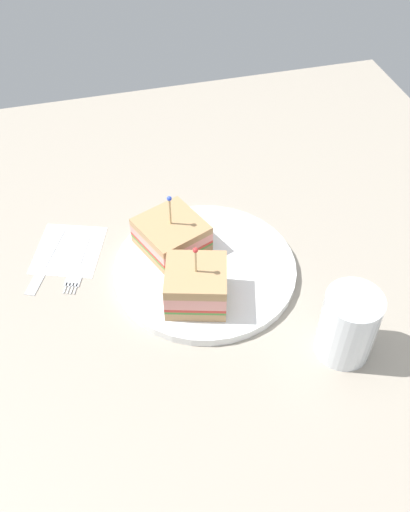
{
  "coord_description": "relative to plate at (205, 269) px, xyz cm",
  "views": [
    {
      "loc": [
        -14.01,
        -53.43,
        61.02
      ],
      "look_at": [
        0.0,
        0.0,
        3.31
      ],
      "focal_mm": 39.53,
      "sensor_mm": 36.0,
      "label": 1
    }
  ],
  "objects": [
    {
      "name": "sandwich_half_front",
      "position": [
        -2.74,
        -5.75,
        3.52
      ],
      "size": [
        9.88,
        9.6,
        9.93
      ],
      "color": "tan",
      "rests_on": "plate"
    },
    {
      "name": "sandwich_half_back",
      "position": [
        -3.72,
        5.25,
        2.91
      ],
      "size": [
        11.35,
        11.47,
        9.5
      ],
      "color": "tan",
      "rests_on": "plate"
    },
    {
      "name": "drink_glass",
      "position": [
        13.67,
        -17.48,
        3.88
      ],
      "size": [
        7.11,
        7.11,
        10.01
      ],
      "color": "silver",
      "rests_on": "ground_plane"
    },
    {
      "name": "fork",
      "position": [
        -18.1,
        4.95,
        -0.48
      ],
      "size": [
        5.18,
        11.43,
        0.35
      ],
      "color": "silver",
      "rests_on": "ground_plane"
    },
    {
      "name": "napkin",
      "position": [
        -18.87,
        9.5,
        -0.58
      ],
      "size": [
        12.73,
        13.38,
        0.15
      ],
      "primitive_type": "cube",
      "rotation": [
        0.0,
        0.0,
        10.65
      ],
      "color": "white",
      "rests_on": "ground_plane"
    },
    {
      "name": "ground_plane",
      "position": [
        0.0,
        0.0,
        -1.65
      ],
      "size": [
        105.85,
        105.85,
        2.0
      ],
      "primitive_type": "cube",
      "color": "#9E9384"
    },
    {
      "name": "plate",
      "position": [
        0.0,
        0.0,
        0.0
      ],
      "size": [
        26.38,
        26.38,
        1.31
      ],
      "primitive_type": "cylinder",
      "color": "white",
      "rests_on": "ground_plane"
    },
    {
      "name": "knife",
      "position": [
        -22.51,
        7.24,
        -0.48
      ],
      "size": [
        6.79,
        12.69,
        0.35
      ],
      "color": "silver",
      "rests_on": "ground_plane"
    }
  ]
}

